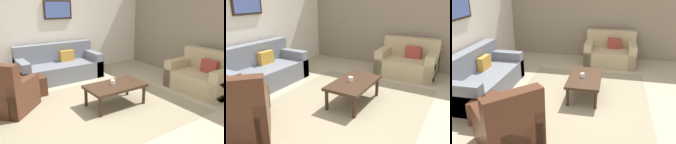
# 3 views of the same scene
# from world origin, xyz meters

# --- Properties ---
(ground_plane) EXTENTS (8.00, 8.00, 0.00)m
(ground_plane) POSITION_xyz_m (0.00, 0.00, 0.00)
(ground_plane) COLOR tan
(stone_feature_panel) EXTENTS (0.12, 5.20, 2.80)m
(stone_feature_panel) POSITION_xyz_m (3.00, 0.00, 1.40)
(stone_feature_panel) COLOR gray
(stone_feature_panel) RESTS_ON ground_plane
(area_rug) EXTENTS (3.39, 2.61, 0.01)m
(area_rug) POSITION_xyz_m (0.00, 0.00, 0.00)
(area_rug) COLOR gray
(area_rug) RESTS_ON ground_plane
(couch_main) EXTENTS (2.03, 0.92, 0.88)m
(couch_main) POSITION_xyz_m (0.07, 2.09, 0.30)
(couch_main) COLOR slate
(couch_main) RESTS_ON ground_plane
(couch_loveseat) EXTENTS (0.92, 1.34, 0.88)m
(couch_loveseat) POSITION_xyz_m (2.44, -0.49, 0.30)
(couch_loveseat) COLOR tan
(couch_loveseat) RESTS_ON ground_plane
(armchair_leather) EXTENTS (1.13, 1.13, 0.95)m
(armchair_leather) POSITION_xyz_m (-1.42, 0.79, 0.31)
(armchair_leather) COLOR #4C2819
(armchair_leather) RESTS_ON ground_plane
(ottoman) EXTENTS (0.56, 0.56, 0.40)m
(ottoman) POSITION_xyz_m (-0.85, 1.38, 0.20)
(ottoman) COLOR #4C2819
(ottoman) RESTS_ON ground_plane
(coffee_table) EXTENTS (1.10, 0.64, 0.41)m
(coffee_table) POSITION_xyz_m (0.35, -0.05, 0.36)
(coffee_table) COLOR #382316
(coffee_table) RESTS_ON ground_plane
(cup) EXTENTS (0.08, 0.08, 0.08)m
(cup) POSITION_xyz_m (0.32, -0.00, 0.45)
(cup) COLOR white
(cup) RESTS_ON coffee_table
(framed_artwork) EXTENTS (0.74, 0.04, 0.48)m
(framed_artwork) POSITION_xyz_m (0.31, 2.51, 1.70)
(framed_artwork) COLOR black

